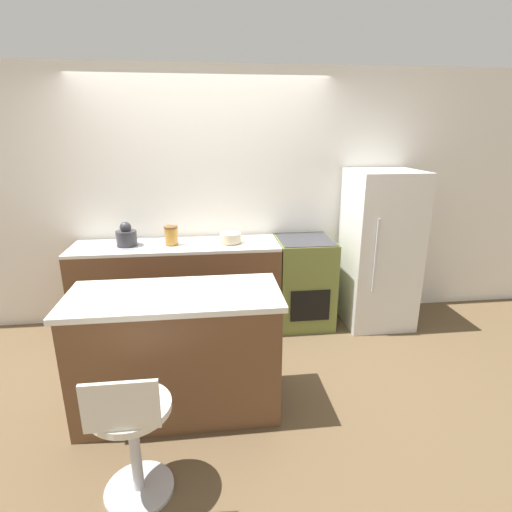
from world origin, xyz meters
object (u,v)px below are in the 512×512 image
at_px(refrigerator, 379,249).
at_px(mixing_bowl, 231,238).
at_px(kettle, 126,236).
at_px(stool_chair, 132,434).
at_px(oven_range, 304,282).

xyz_separation_m(refrigerator, mixing_bowl, (-1.54, 0.01, 0.17)).
relative_size(refrigerator, kettle, 6.92).
distance_m(refrigerator, stool_chair, 2.97).
height_order(oven_range, mixing_bowl, mixing_bowl).
distance_m(oven_range, refrigerator, 0.85).
xyz_separation_m(stool_chair, kettle, (-0.33, 1.98, 0.60)).
bearing_deg(stool_chair, mixing_bowl, 71.51).
bearing_deg(kettle, oven_range, 0.99).
bearing_deg(kettle, stool_chair, -80.43).
bearing_deg(stool_chair, refrigerator, 41.74).
relative_size(refrigerator, stool_chair, 1.88).
bearing_deg(mixing_bowl, oven_range, 2.28).
distance_m(kettle, mixing_bowl, 1.00).
xyz_separation_m(oven_range, kettle, (-1.76, -0.03, 0.56)).
height_order(kettle, mixing_bowl, kettle).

